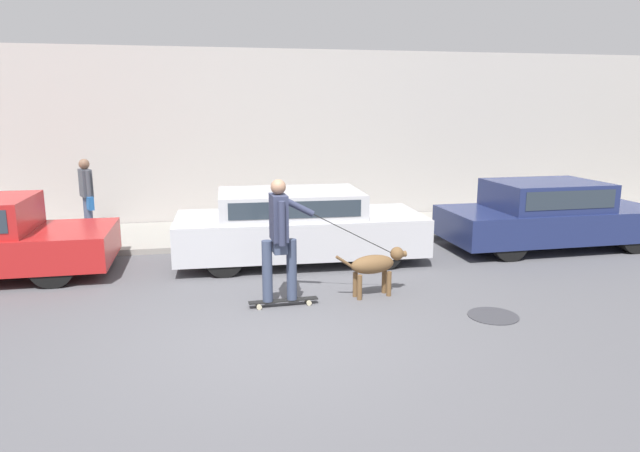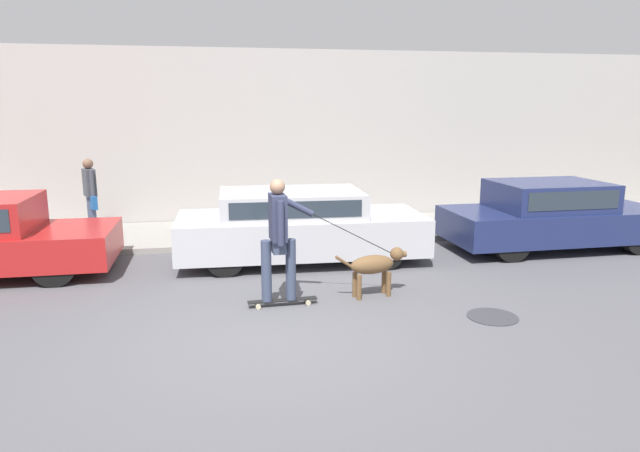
% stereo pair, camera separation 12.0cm
% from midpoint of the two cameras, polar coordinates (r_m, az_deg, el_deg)
% --- Properties ---
extents(ground_plane, '(36.00, 36.00, 0.00)m').
position_cam_midpoint_polar(ground_plane, '(6.90, -4.82, -11.04)').
color(ground_plane, '#545459').
extents(back_wall, '(32.00, 0.30, 3.95)m').
position_cam_midpoint_polar(back_wall, '(13.34, -8.57, 8.72)').
color(back_wall, '#B2ADA8').
rests_on(back_wall, ground_plane).
extents(sidewalk_curb, '(30.00, 2.52, 0.11)m').
position_cam_midpoint_polar(sidewalk_curb, '(12.18, -7.92, -0.69)').
color(sidewalk_curb, gray).
rests_on(sidewalk_curb, ground_plane).
extents(parked_car_1, '(4.33, 1.89, 1.25)m').
position_cam_midpoint_polar(parked_car_1, '(9.99, -2.60, -0.01)').
color(parked_car_1, black).
rests_on(parked_car_1, ground_plane).
extents(parked_car_2, '(4.18, 1.76, 1.29)m').
position_cam_midpoint_polar(parked_car_2, '(11.77, 21.69, 0.96)').
color(parked_car_2, black).
rests_on(parked_car_2, ground_plane).
extents(dog, '(1.10, 0.38, 0.70)m').
position_cam_midpoint_polar(dog, '(8.19, 5.15, -3.92)').
color(dog, brown).
rests_on(dog, ground_plane).
extents(skateboarder, '(2.17, 0.57, 1.75)m').
position_cam_midpoint_polar(skateboarder, '(7.63, -4.47, -0.91)').
color(skateboarder, beige).
rests_on(skateboarder, ground_plane).
extents(pedestrian_with_bag, '(0.35, 0.60, 1.53)m').
position_cam_midpoint_polar(pedestrian_with_bag, '(12.57, -22.55, 3.11)').
color(pedestrian_with_bag, '#3D4760').
rests_on(pedestrian_with_bag, sidewalk_curb).
extents(manhole_cover, '(0.65, 0.65, 0.01)m').
position_cam_midpoint_polar(manhole_cover, '(7.84, 16.50, -8.61)').
color(manhole_cover, '#38383D').
rests_on(manhole_cover, ground_plane).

